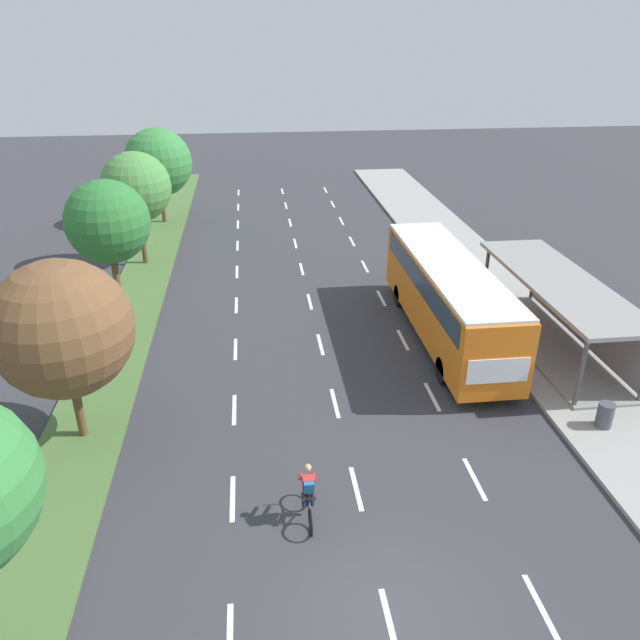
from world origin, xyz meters
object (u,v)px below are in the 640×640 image
object	(u,v)px
cyclist	(308,495)
median_tree_fifth	(158,162)
median_tree_third	(108,222)
trash_bin	(605,415)
median_tree_second	(62,329)
median_tree_fourth	(136,187)
bus_shelter	(562,306)
bus	(447,293)

from	to	relation	value
cyclist	median_tree_fifth	size ratio (longest dim) A/B	0.30
median_tree_third	median_tree_fifth	bearing A→B (deg)	90.04
median_tree_third	trash_bin	size ratio (longest dim) A/B	7.48
median_tree_fifth	cyclist	bearing A→B (deg)	-76.22
median_tree_second	median_tree_fourth	xyz separation A→B (m)	(-0.26, 15.87, 0.43)
median_tree_second	bus_shelter	bearing A→B (deg)	12.73
cyclist	median_tree_fourth	xyz separation A→B (m)	(-7.05, 20.25, 3.52)
median_tree_second	trash_bin	bearing A→B (deg)	-5.32
median_tree_fourth	median_tree_fifth	size ratio (longest dim) A/B	0.99
bus	median_tree_second	world-z (taller)	median_tree_second
median_tree_second	median_tree_fifth	size ratio (longest dim) A/B	0.96
bus	median_tree_third	xyz separation A→B (m)	(-13.61, 2.51, 2.70)
bus_shelter	cyclist	size ratio (longest dim) A/B	5.33
cyclist	median_tree_third	xyz separation A→B (m)	(-6.90, 12.32, 3.97)
bus	cyclist	size ratio (longest dim) A/B	6.20
median_tree_second	median_tree_third	size ratio (longest dim) A/B	0.92
bus_shelter	median_tree_second	world-z (taller)	median_tree_second
bus_shelter	median_tree_second	xyz separation A→B (m)	(-17.79, -4.02, 2.01)
median_tree_fourth	median_tree_fifth	xyz separation A→B (m)	(0.14, 7.93, -0.27)
median_tree_fifth	trash_bin	xyz separation A→B (m)	(16.82, -25.36, -3.46)
median_tree_fourth	trash_bin	xyz separation A→B (m)	(16.97, -17.42, -3.73)
bus_shelter	median_tree_second	size ratio (longest dim) A/B	1.66
bus	cyclist	world-z (taller)	bus
bus	cyclist	bearing A→B (deg)	-124.40
median_tree_second	median_tree_fifth	bearing A→B (deg)	90.27
bus	bus_shelter	bearing A→B (deg)	-18.20
median_tree_second	median_tree_fourth	bearing A→B (deg)	90.93
cyclist	median_tree_second	size ratio (longest dim) A/B	0.31
median_tree_second	median_tree_fourth	size ratio (longest dim) A/B	0.97
cyclist	bus_shelter	bearing A→B (deg)	37.38
bus_shelter	trash_bin	xyz separation A→B (m)	(-1.08, -5.57, -1.29)
cyclist	trash_bin	size ratio (longest dim) A/B	2.14
median_tree_second	median_tree_third	distance (m)	7.98
median_tree_second	trash_bin	size ratio (longest dim) A/B	6.88
median_tree_third	median_tree_fifth	xyz separation A→B (m)	(-0.01, 15.87, -0.73)
median_tree_third	median_tree_fourth	world-z (taller)	median_tree_third
bus_shelter	median_tree_fifth	size ratio (longest dim) A/B	1.60
bus_shelter	bus	xyz separation A→B (m)	(-4.28, 1.41, 0.20)
median_tree_third	median_tree_fourth	distance (m)	7.95
bus	median_tree_fifth	world-z (taller)	median_tree_fifth
median_tree_third	median_tree_fifth	size ratio (longest dim) A/B	1.05
trash_bin	bus	bearing A→B (deg)	114.63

